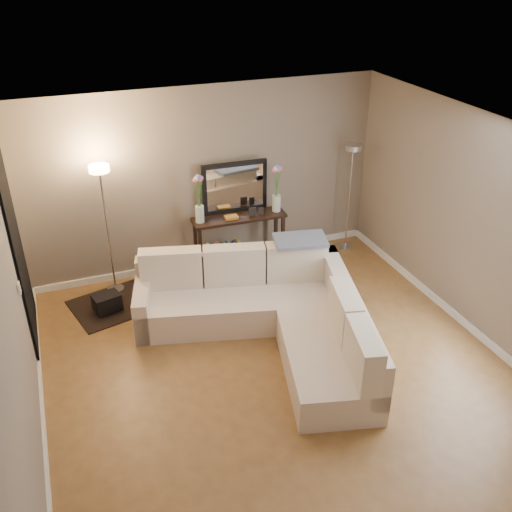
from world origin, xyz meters
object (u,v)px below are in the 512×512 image
object	(u,v)px
floor_lamp_lit	(104,205)
floor_lamp_unlit	(351,177)
console_table	(234,240)
sectional_sofa	(271,311)

from	to	relation	value
floor_lamp_lit	floor_lamp_unlit	bearing A→B (deg)	-0.39
floor_lamp_unlit	console_table	bearing A→B (deg)	179.19
sectional_sofa	floor_lamp_lit	distance (m)	2.51
console_table	floor_lamp_unlit	bearing A→B (deg)	-0.81
sectional_sofa	console_table	bearing A→B (deg)	85.95
sectional_sofa	floor_lamp_lit	size ratio (longest dim) A/B	1.68
sectional_sofa	floor_lamp_unlit	bearing A→B (deg)	40.68
console_table	floor_lamp_lit	size ratio (longest dim) A/B	0.74
floor_lamp_lit	floor_lamp_unlit	size ratio (longest dim) A/B	1.08
console_table	floor_lamp_unlit	distance (m)	1.95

